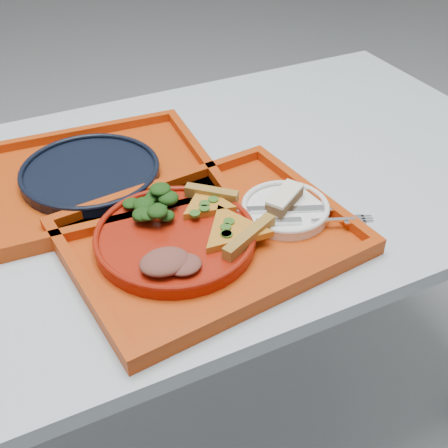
{
  "coord_description": "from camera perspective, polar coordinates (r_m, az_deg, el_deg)",
  "views": [
    {
      "loc": [
        -0.25,
        -0.83,
        1.35
      ],
      "look_at": [
        0.07,
        -0.18,
        0.78
      ],
      "focal_mm": 45.0,
      "sensor_mm": 36.0,
      "label": 1
    }
  ],
  "objects": [
    {
      "name": "dinner_plate",
      "position": [
        0.91,
        -4.96,
        -1.5
      ],
      "size": [
        0.26,
        0.26,
        0.02
      ],
      "primitive_type": "cylinder",
      "color": "maroon",
      "rests_on": "tray_main"
    },
    {
      "name": "pizza_slice_b",
      "position": [
        0.95,
        -1.75,
        2.21
      ],
      "size": [
        0.14,
        0.14,
        0.02
      ],
      "primitive_type": null,
      "rotation": [
        0.0,
        0.0,
        3.97
      ],
      "color": "gold",
      "rests_on": "dinner_plate"
    },
    {
      "name": "side_plate",
      "position": [
        0.97,
        6.22,
        1.36
      ],
      "size": [
        0.15,
        0.15,
        0.01
      ],
      "primitive_type": "cylinder",
      "color": "white",
      "rests_on": "tray_main"
    },
    {
      "name": "salad_heap",
      "position": [
        0.94,
        -7.7,
        2.14
      ],
      "size": [
        0.09,
        0.08,
        0.04
      ],
      "primitive_type": "ellipsoid",
      "color": "black",
      "rests_on": "dinner_plate"
    },
    {
      "name": "table",
      "position": [
        1.1,
        -7.46,
        -0.1
      ],
      "size": [
        1.6,
        0.8,
        0.75
      ],
      "color": "#A7B2BB",
      "rests_on": "ground"
    },
    {
      "name": "ground",
      "position": [
        1.6,
        -5.4,
        -19.41
      ],
      "size": [
        10.0,
        10.0,
        0.0
      ],
      "primitive_type": "plane",
      "color": "gray",
      "rests_on": "ground"
    },
    {
      "name": "knife",
      "position": [
        0.96,
        6.48,
        1.56
      ],
      "size": [
        0.18,
        0.09,
        0.01
      ],
      "primitive_type": "cube",
      "rotation": [
        0.0,
        0.0,
        -0.39
      ],
      "color": "silver",
      "rests_on": "side_plate"
    },
    {
      "name": "tray_far",
      "position": [
        1.1,
        -13.31,
        4.38
      ],
      "size": [
        0.47,
        0.38,
        0.01
      ],
      "primitive_type": "cube",
      "rotation": [
        0.0,
        0.0,
        -0.06
      ],
      "color": "#AC3409",
      "rests_on": "table"
    },
    {
      "name": "meat_portion",
      "position": [
        0.84,
        -6.06,
        -3.83
      ],
      "size": [
        0.08,
        0.06,
        0.02
      ],
      "primitive_type": "ellipsoid",
      "color": "brown",
      "rests_on": "dinner_plate"
    },
    {
      "name": "pizza_slice_a",
      "position": [
        0.9,
        0.9,
        -0.45
      ],
      "size": [
        0.16,
        0.17,
        0.02
      ],
      "primitive_type": null,
      "rotation": [
        0.0,
        0.0,
        2.01
      ],
      "color": "gold",
      "rests_on": "dinner_plate"
    },
    {
      "name": "dessert_bar",
      "position": [
        0.97,
        6.18,
        2.63
      ],
      "size": [
        0.09,
        0.07,
        0.02
      ],
      "rotation": [
        0.0,
        0.0,
        0.57
      ],
      "color": "#4A2D18",
      "rests_on": "side_plate"
    },
    {
      "name": "tray_main",
      "position": [
        0.93,
        -1.53,
        -1.62
      ],
      "size": [
        0.49,
        0.4,
        0.01
      ],
      "primitive_type": "cube",
      "rotation": [
        0.0,
        0.0,
        0.11
      ],
      "color": "#AC3409",
      "rests_on": "table"
    },
    {
      "name": "navy_plate",
      "position": [
        1.09,
        -13.41,
        4.99
      ],
      "size": [
        0.26,
        0.26,
        0.02
      ],
      "primitive_type": "cylinder",
      "color": "black",
      "rests_on": "tray_far"
    },
    {
      "name": "fork",
      "position": [
        0.94,
        8.75,
        0.37
      ],
      "size": [
        0.18,
        0.09,
        0.01
      ],
      "primitive_type": "cube",
      "rotation": [
        0.0,
        0.0,
        -0.39
      ],
      "color": "silver",
      "rests_on": "side_plate"
    }
  ]
}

